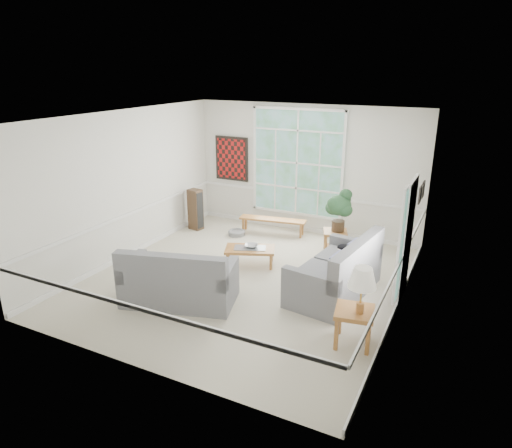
% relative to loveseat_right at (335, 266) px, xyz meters
% --- Properties ---
extents(floor, '(5.50, 6.00, 0.01)m').
position_rel_loveseat_right_xyz_m(floor, '(-1.63, -0.19, -0.53)').
color(floor, '#BBB39D').
rests_on(floor, ground).
extents(ceiling, '(5.50, 6.00, 0.02)m').
position_rel_loveseat_right_xyz_m(ceiling, '(-1.63, -0.19, 2.47)').
color(ceiling, white).
rests_on(ceiling, ground).
extents(wall_back, '(5.50, 0.02, 3.00)m').
position_rel_loveseat_right_xyz_m(wall_back, '(-1.63, 2.81, 0.97)').
color(wall_back, silver).
rests_on(wall_back, ground).
extents(wall_front, '(5.50, 0.02, 3.00)m').
position_rel_loveseat_right_xyz_m(wall_front, '(-1.63, -3.19, 0.97)').
color(wall_front, silver).
rests_on(wall_front, ground).
extents(wall_left, '(0.02, 6.00, 3.00)m').
position_rel_loveseat_right_xyz_m(wall_left, '(-4.38, -0.19, 0.97)').
color(wall_left, silver).
rests_on(wall_left, ground).
extents(wall_right, '(0.02, 6.00, 3.00)m').
position_rel_loveseat_right_xyz_m(wall_right, '(1.12, -0.19, 0.97)').
color(wall_right, silver).
rests_on(wall_right, ground).
extents(window_back, '(2.30, 0.08, 2.40)m').
position_rel_loveseat_right_xyz_m(window_back, '(-1.83, 2.77, 1.12)').
color(window_back, white).
rests_on(window_back, wall_back).
extents(entry_door, '(0.08, 0.90, 2.10)m').
position_rel_loveseat_right_xyz_m(entry_door, '(1.08, 0.41, 0.52)').
color(entry_door, white).
rests_on(entry_door, floor).
extents(door_sidelight, '(0.08, 0.26, 1.90)m').
position_rel_loveseat_right_xyz_m(door_sidelight, '(1.08, -0.22, 0.62)').
color(door_sidelight, white).
rests_on(door_sidelight, wall_right).
extents(wall_art, '(0.90, 0.06, 1.10)m').
position_rel_loveseat_right_xyz_m(wall_art, '(-3.58, 2.76, 1.07)').
color(wall_art, '#5F100F').
rests_on(wall_art, wall_back).
extents(wall_frame_near, '(0.04, 0.26, 0.32)m').
position_rel_loveseat_right_xyz_m(wall_frame_near, '(1.08, 1.56, 1.02)').
color(wall_frame_near, black).
rests_on(wall_frame_near, wall_right).
extents(wall_frame_far, '(0.04, 0.26, 0.32)m').
position_rel_loveseat_right_xyz_m(wall_frame_far, '(1.08, 1.96, 1.02)').
color(wall_frame_far, black).
rests_on(wall_frame_far, wall_right).
extents(loveseat_right, '(1.26, 2.06, 1.05)m').
position_rel_loveseat_right_xyz_m(loveseat_right, '(0.00, 0.00, 0.00)').
color(loveseat_right, slate).
rests_on(loveseat_right, floor).
extents(loveseat_front, '(2.04, 1.44, 1.00)m').
position_rel_loveseat_right_xyz_m(loveseat_front, '(-2.26, -1.42, -0.03)').
color(loveseat_front, slate).
rests_on(loveseat_front, floor).
extents(coffee_table, '(1.11, 0.87, 0.36)m').
position_rel_loveseat_right_xyz_m(coffee_table, '(-1.87, 0.41, -0.34)').
color(coffee_table, '#A46831').
rests_on(coffee_table, floor).
extents(pewter_bowl, '(0.41, 0.41, 0.08)m').
position_rel_loveseat_right_xyz_m(pewter_bowl, '(-1.85, 0.45, -0.12)').
color(pewter_bowl, gray).
rests_on(pewter_bowl, coffee_table).
extents(window_bench, '(1.61, 0.57, 0.37)m').
position_rel_loveseat_right_xyz_m(window_bench, '(-2.21, 2.27, -0.34)').
color(window_bench, '#A46831').
rests_on(window_bench, floor).
extents(end_table, '(0.63, 0.63, 0.49)m').
position_rel_loveseat_right_xyz_m(end_table, '(-0.54, 1.80, -0.28)').
color(end_table, '#A46831').
rests_on(end_table, floor).
extents(houseplant, '(0.54, 0.54, 0.92)m').
position_rel_loveseat_right_xyz_m(houseplant, '(-0.50, 1.82, 0.43)').
color(houseplant, '#234929').
rests_on(houseplant, end_table).
extents(side_table, '(0.63, 0.63, 0.55)m').
position_rel_loveseat_right_xyz_m(side_table, '(0.71, -1.37, -0.25)').
color(side_table, '#A46831').
rests_on(side_table, floor).
extents(table_lamp, '(0.53, 0.53, 0.68)m').
position_rel_loveseat_right_xyz_m(table_lamp, '(0.79, -1.41, 0.37)').
color(table_lamp, white).
rests_on(table_lamp, side_table).
extents(pet_bed, '(0.50, 0.50, 0.12)m').
position_rel_loveseat_right_xyz_m(pet_bed, '(-2.93, 1.78, -0.47)').
color(pet_bed, slate).
rests_on(pet_bed, floor).
extents(floor_speaker, '(0.35, 0.30, 0.99)m').
position_rel_loveseat_right_xyz_m(floor_speaker, '(-4.03, 1.74, -0.03)').
color(floor_speaker, '#432F1E').
rests_on(floor_speaker, floor).
extents(cat, '(0.34, 0.26, 0.15)m').
position_rel_loveseat_right_xyz_m(cat, '(-0.02, 0.69, 0.08)').
color(cat, black).
rests_on(cat, loveseat_right).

